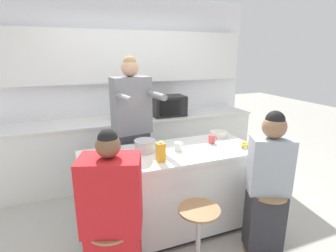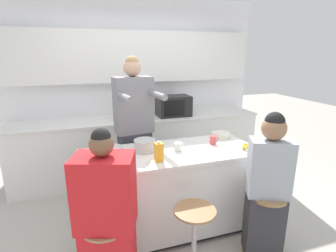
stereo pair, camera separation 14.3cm
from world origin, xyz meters
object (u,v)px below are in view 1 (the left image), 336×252
(cooking_pot, at_px, (145,146))
(microwave, at_px, (168,106))
(juice_carton, at_px, (161,152))
(person_cooking, at_px, (133,137))
(coffee_cup_near, at_px, (178,147))
(banana_bunch, at_px, (245,145))
(kitchen_island, at_px, (171,191))
(bar_stool_rightmost, at_px, (265,220))
(person_wrapped_blanket, at_px, (113,225))
(potted_plant, at_px, (117,111))
(bar_stool_center, at_px, (198,239))
(person_seated_near, at_px, (267,189))
(fruit_bowl, at_px, (111,151))
(coffee_cup_far, at_px, (212,139))

(cooking_pot, relative_size, microwave, 0.61)
(juice_carton, relative_size, microwave, 0.38)
(person_cooking, bearing_deg, juice_carton, -92.76)
(coffee_cup_near, height_order, banana_bunch, coffee_cup_near)
(kitchen_island, relative_size, person_cooking, 0.98)
(kitchen_island, xyz_separation_m, bar_stool_rightmost, (0.73, -0.64, -0.13))
(bar_stool_rightmost, distance_m, person_cooking, 1.67)
(person_wrapped_blanket, distance_m, cooking_pot, 0.90)
(bar_stool_rightmost, distance_m, potted_plant, 2.41)
(bar_stool_center, relative_size, person_seated_near, 0.45)
(coffee_cup_near, bearing_deg, fruit_bowl, 166.02)
(bar_stool_center, relative_size, fruit_bowl, 2.70)
(bar_stool_center, relative_size, juice_carton, 3.27)
(coffee_cup_far, bearing_deg, banana_bunch, -42.41)
(person_seated_near, distance_m, coffee_cup_far, 0.78)
(bar_stool_center, distance_m, bar_stool_rightmost, 0.73)
(fruit_bowl, height_order, microwave, microwave)
(juice_carton, bearing_deg, potted_plant, 93.23)
(coffee_cup_far, relative_size, juice_carton, 0.54)
(person_seated_near, xyz_separation_m, juice_carton, (-0.90, 0.43, 0.34))
(kitchen_island, height_order, banana_bunch, banana_bunch)
(person_wrapped_blanket, distance_m, fruit_bowl, 0.84)
(fruit_bowl, relative_size, microwave, 0.46)
(kitchen_island, bearing_deg, coffee_cup_near, -2.64)
(coffee_cup_far, bearing_deg, potted_plant, 120.14)
(banana_bunch, relative_size, potted_plant, 0.75)
(kitchen_island, height_order, microwave, microwave)
(bar_stool_center, relative_size, coffee_cup_near, 5.64)
(bar_stool_center, xyz_separation_m, person_wrapped_blanket, (-0.71, 0.01, 0.32))
(person_cooking, bearing_deg, microwave, 38.16)
(person_cooking, distance_m, coffee_cup_near, 0.68)
(person_wrapped_blanket, bearing_deg, kitchen_island, 59.94)
(bar_stool_center, bearing_deg, potted_plant, 97.47)
(cooking_pot, xyz_separation_m, coffee_cup_near, (0.33, -0.09, -0.02))
(person_cooking, height_order, potted_plant, person_cooking)
(microwave, relative_size, potted_plant, 2.07)
(person_cooking, xyz_separation_m, juice_carton, (0.07, -0.79, 0.08))
(kitchen_island, xyz_separation_m, banana_bunch, (0.79, -0.18, 0.48))
(bar_stool_center, height_order, microwave, microwave)
(coffee_cup_near, bearing_deg, bar_stool_rightmost, -44.43)
(bar_stool_rightmost, xyz_separation_m, potted_plant, (-1.00, 2.07, 0.73))
(coffee_cup_far, xyz_separation_m, microwave, (-0.00, 1.32, 0.13))
(bar_stool_center, relative_size, microwave, 1.26)
(juice_carton, bearing_deg, person_seated_near, -25.35)
(coffee_cup_far, height_order, microwave, microwave)
(bar_stool_center, bearing_deg, person_cooking, 101.59)
(kitchen_island, distance_m, microwave, 1.61)
(kitchen_island, height_order, person_cooking, person_cooking)
(fruit_bowl, xyz_separation_m, coffee_cup_near, (0.65, -0.16, 0.02))
(bar_stool_rightmost, height_order, juice_carton, juice_carton)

